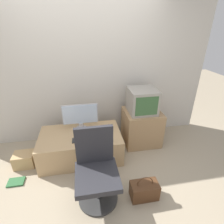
# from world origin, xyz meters

# --- Properties ---
(ground_plane) EXTENTS (12.00, 12.00, 0.00)m
(ground_plane) POSITION_xyz_m (0.00, 0.00, 0.00)
(ground_plane) COLOR tan
(wall_back) EXTENTS (4.40, 0.05, 2.60)m
(wall_back) POSITION_xyz_m (0.00, 1.32, 1.30)
(wall_back) COLOR beige
(wall_back) RESTS_ON ground_plane
(desk) EXTENTS (1.29, 0.74, 0.43)m
(desk) POSITION_xyz_m (-0.17, 0.68, 0.22)
(desk) COLOR tan
(desk) RESTS_ON ground_plane
(side_stand) EXTENTS (0.63, 0.57, 0.63)m
(side_stand) POSITION_xyz_m (0.93, 0.91, 0.32)
(side_stand) COLOR #A37F56
(side_stand) RESTS_ON ground_plane
(main_monitor) EXTENTS (0.57, 0.17, 0.44)m
(main_monitor) POSITION_xyz_m (-0.15, 0.86, 0.67)
(main_monitor) COLOR #B2B2B7
(main_monitor) RESTS_ON desk
(keyboard) EXTENTS (0.29, 0.12, 0.01)m
(keyboard) POSITION_xyz_m (-0.15, 0.52, 0.44)
(keyboard) COLOR #2D2D2D
(keyboard) RESTS_ON desk
(mouse) EXTENTS (0.05, 0.04, 0.04)m
(mouse) POSITION_xyz_m (0.04, 0.54, 0.45)
(mouse) COLOR black
(mouse) RESTS_ON desk
(crt_tv) EXTENTS (0.46, 0.46, 0.41)m
(crt_tv) POSITION_xyz_m (0.91, 0.91, 0.84)
(crt_tv) COLOR gray
(crt_tv) RESTS_ON side_stand
(office_chair) EXTENTS (0.52, 0.52, 0.94)m
(office_chair) POSITION_xyz_m (0.01, -0.11, 0.40)
(office_chair) COLOR #333333
(office_chair) RESTS_ON ground_plane
(cardboard_box_lower) EXTENTS (0.30, 0.24, 0.22)m
(cardboard_box_lower) POSITION_xyz_m (-1.06, 0.62, 0.11)
(cardboard_box_lower) COLOR tan
(cardboard_box_lower) RESTS_ON ground_plane
(handbag) EXTENTS (0.35, 0.19, 0.34)m
(handbag) POSITION_xyz_m (0.59, -0.25, 0.12)
(handbag) COLOR #4C2D19
(handbag) RESTS_ON ground_plane
(book) EXTENTS (0.22, 0.15, 0.02)m
(book) POSITION_xyz_m (-1.11, 0.28, 0.01)
(book) COLOR #2D6638
(book) RESTS_ON ground_plane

